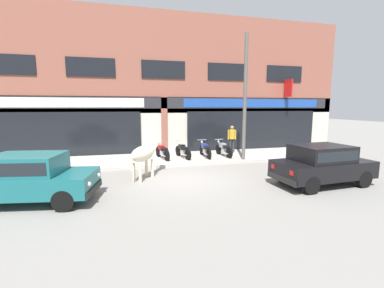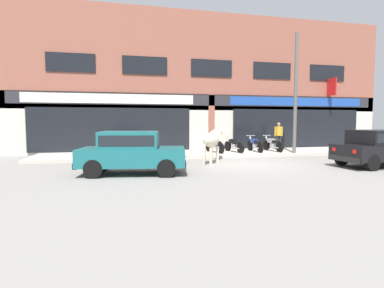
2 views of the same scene
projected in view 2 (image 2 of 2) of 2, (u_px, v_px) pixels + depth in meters
name	position (u px, v px, depth m)	size (l,w,h in m)	color
ground_plane	(249.00, 164.00, 12.61)	(90.00, 90.00, 0.00)	gray
sidewalk	(220.00, 153.00, 16.40)	(19.00, 3.40, 0.13)	#B7AFA3
shop_building	(210.00, 87.00, 18.01)	(23.00, 1.40, 8.22)	#8E5142
cow	(212.00, 140.00, 12.72)	(1.48, 1.84, 1.61)	beige
car_0	(379.00, 146.00, 11.82)	(3.70, 1.85, 1.46)	black
car_1	(132.00, 150.00, 10.18)	(3.78, 2.13, 1.46)	black
motorcycle_0	(215.00, 145.00, 16.07)	(0.66, 1.78, 0.88)	black
motorcycle_1	(234.00, 145.00, 16.28)	(0.64, 1.79, 0.88)	black
motorcycle_2	(255.00, 145.00, 16.50)	(0.52, 1.81, 0.88)	black
motorcycle_3	(273.00, 144.00, 16.72)	(0.52, 1.81, 0.88)	black
pedestrian	(279.00, 133.00, 17.75)	(0.50, 0.32, 1.60)	#2D2D33
utility_pole	(296.00, 93.00, 15.61)	(0.18, 0.18, 6.25)	#595651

